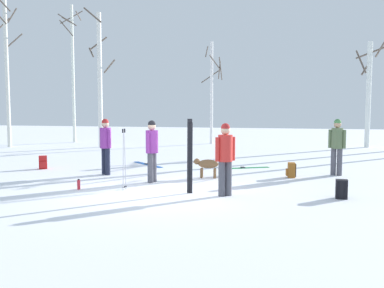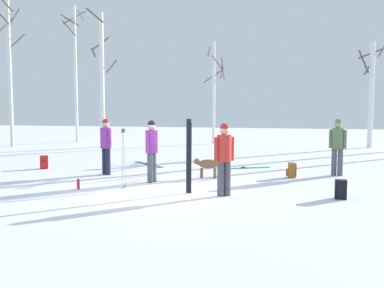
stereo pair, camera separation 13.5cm
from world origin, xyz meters
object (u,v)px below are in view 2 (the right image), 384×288
person_1 (224,155)px  birch_tree_4 (371,91)px  dog (207,165)px  birch_tree_0 (10,67)px  ski_pair_lying_1 (149,164)px  birch_tree_3 (214,90)px  person_3 (106,143)px  backpack_1 (291,170)px  person_2 (338,143)px  ski_pair_lying_0 (245,168)px  birch_tree_1 (75,70)px  water_bottle_0 (78,184)px  backpack_0 (44,162)px  backpack_2 (341,190)px  person_0 (152,147)px  ski_pair_planted_0 (189,156)px  ski_poles_0 (123,157)px

person_1 → birch_tree_4: (5.47, 13.23, 1.84)m
dog → birch_tree_0: bearing=147.4°
ski_pair_lying_1 → birch_tree_3: (0.90, 8.90, 2.91)m
person_3 → birch_tree_4: 14.50m
backpack_1 → birch_tree_0: bearing=154.0°
person_2 → backpack_1: bearing=-152.8°
dog → ski_pair_lying_1: size_ratio=0.62×
birch_tree_4 → backpack_1: bearing=-110.9°
ski_pair_lying_0 → backpack_1: size_ratio=3.81×
birch_tree_0 → birch_tree_1: 3.79m
water_bottle_0 → birch_tree_3: (1.24, 13.67, 2.80)m
ski_pair_lying_1 → birch_tree_3: size_ratio=0.26×
ski_pair_lying_1 → water_bottle_0: 4.78m
person_2 → ski_pair_lying_0: person_2 is taller
ski_pair_lying_1 → water_bottle_0: (-0.34, -4.77, 0.12)m
backpack_0 → ski_pair_lying_1: bearing=28.3°
ski_pair_lying_0 → backpack_2: bearing=-59.4°
backpack_2 → birch_tree_4: size_ratio=0.08×
person_2 → backpack_2: size_ratio=3.90×
person_0 → water_bottle_0: person_0 is taller
person_0 → backpack_2: bearing=-13.4°
dog → person_2: bearing=18.0°
person_0 → ski_pair_planted_0: ski_pair_planted_0 is taller
person_2 → ski_pair_lying_1: 6.49m
person_1 → birch_tree_0: (-12.21, 9.72, 3.05)m
person_3 → backpack_2: person_3 is taller
backpack_1 → birch_tree_1: bearing=139.9°
person_1 → ski_pair_lying_1: bearing=125.3°
backpack_1 → birch_tree_0: 15.81m
person_1 → birch_tree_4: bearing=67.5°
ski_pair_lying_0 → birch_tree_0: bearing=157.4°
water_bottle_0 → backpack_1: bearing=29.2°
birch_tree_3 → backpack_0: bearing=-110.8°
ski_pair_planted_0 → backpack_0: (-5.64, 2.98, -0.68)m
dog → person_0: bearing=-141.8°
backpack_0 → backpack_2: 9.61m
ski_pair_planted_0 → ski_poles_0: (-1.71, 0.10, -0.08)m
backpack_1 → birch_tree_3: birch_tree_3 is taller
person_3 → dog: bearing=1.1°
backpack_2 → birch_tree_1: (-12.95, 12.76, 3.86)m
ski_pair_lying_0 → water_bottle_0: (-3.79, -4.60, 0.12)m
backpack_0 → person_0: bearing=-21.8°
ski_pair_lying_1 → birch_tree_3: birch_tree_3 is taller
water_bottle_0 → birch_tree_0: (-8.48, 9.69, 3.90)m
backpack_2 → birch_tree_3: (-5.14, 13.47, 2.71)m
person_0 → ski_pair_lying_0: person_0 is taller
ski_pair_planted_0 → birch_tree_4: bearing=64.1°
person_0 → dog: size_ratio=1.91×
person_3 → birch_tree_3: birch_tree_3 is taller
person_2 → birch_tree_4: (2.55, 9.54, 1.84)m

